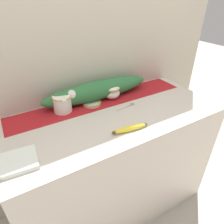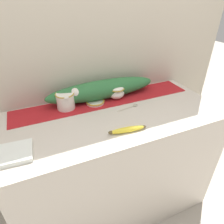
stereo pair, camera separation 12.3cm
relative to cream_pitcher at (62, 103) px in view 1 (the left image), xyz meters
The scene contains 11 objects.
ground_plane 1.04m from the cream_pitcher, 35.95° to the right, with size 12.00×12.00×0.00m, color #B2A899.
countertop 0.63m from the cream_pitcher, 35.95° to the right, with size 1.42×0.64×0.92m, color beige.
back_wall 0.38m from the cream_pitcher, 26.14° to the left, with size 2.22×0.04×2.40m, color #B7AD99.
table_runner 0.29m from the cream_pitcher, ahead, with size 1.31×0.22×0.00m, color #A8191E.
cream_pitcher is the anchor object (origin of this frame).
sugar_bowl 0.37m from the cream_pitcher, ahead, with size 0.12×0.12×0.12m.
small_dish 0.21m from the cream_pitcher, ahead, with size 0.13×0.13×0.02m.
banana 0.48m from the cream_pitcher, 57.10° to the right, with size 0.23×0.06×0.03m.
spoon 0.47m from the cream_pitcher, 20.31° to the right, with size 0.16×0.04×0.01m.
napkin_stack 0.48m from the cream_pitcher, 133.31° to the right, with size 0.16×0.16×0.02m, color white.
poinsettia_garland 0.28m from the cream_pitcher, ahead, with size 0.82×0.15×0.14m.
Camera 1 is at (-0.57, -0.94, 1.61)m, focal length 32.00 mm.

